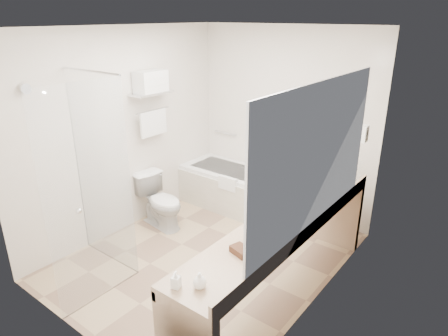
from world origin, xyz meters
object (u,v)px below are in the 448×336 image
Objects in this scene: toilet at (161,202)px; amenity_basket at (241,251)px; bathtub at (237,189)px; vanity_counter at (282,243)px; water_bottle_left at (317,181)px.

amenity_basket is at bearing -108.93° from toilet.
amenity_basket is (1.96, -0.98, 0.54)m from toilet.
amenity_basket is (1.51, -2.03, 0.60)m from bathtub.
vanity_counter is at bearing -42.35° from bathtub.
bathtub is 1.14m from toilet.
bathtub is 2.31× the size of toilet.
vanity_counter is at bearing -92.17° from toilet.
toilet is 3.88× the size of water_bottle_left.
amenity_basket is at bearing -86.59° from water_bottle_left.
water_bottle_left is (1.87, 0.55, 0.59)m from toilet.
water_bottle_left reaches higher than bathtub.
water_bottle_left is (-0.11, 0.89, 0.29)m from vanity_counter.
vanity_counter is 0.68m from amenity_basket.
toilet is at bearing -113.32° from bathtub.
amenity_basket is at bearing -91.27° from vanity_counter.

